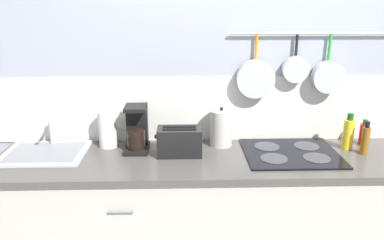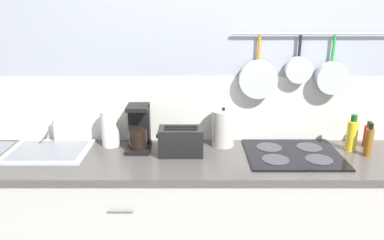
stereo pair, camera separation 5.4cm
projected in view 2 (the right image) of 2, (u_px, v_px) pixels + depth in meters
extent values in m
cube|color=#999EA8|center=(250.00, 84.00, 2.50)|extent=(7.20, 0.06, 2.60)
cube|color=silver|center=(249.00, 108.00, 2.55)|extent=(7.20, 0.07, 0.44)
cylinder|color=#B7BABF|center=(316.00, 34.00, 2.35)|extent=(1.07, 0.02, 0.02)
cylinder|color=orange|center=(258.00, 47.00, 2.37)|extent=(0.02, 0.02, 0.15)
cylinder|color=#B7BABF|center=(257.00, 79.00, 2.41)|extent=(0.25, 0.05, 0.25)
cylinder|color=black|center=(299.00, 46.00, 2.37)|extent=(0.02, 0.02, 0.13)
cylinder|color=#B7BABF|center=(297.00, 70.00, 2.40)|extent=(0.17, 0.04, 0.17)
cylinder|color=green|center=(332.00, 48.00, 2.38)|extent=(0.02, 0.02, 0.16)
cylinder|color=#B7BABF|center=(330.00, 78.00, 2.40)|extent=(0.21, 0.06, 0.21)
cube|color=#B7B2A8|center=(252.00, 225.00, 2.44)|extent=(3.16, 0.56, 0.88)
cylinder|color=slate|center=(120.00, 211.00, 2.07)|extent=(0.14, 0.01, 0.01)
cube|color=#4C4742|center=(255.00, 160.00, 2.30)|extent=(3.20, 0.60, 0.03)
cube|color=#B7BABF|center=(47.00, 152.00, 2.37)|extent=(0.51, 0.40, 0.01)
cube|color=slate|center=(47.00, 150.00, 2.36)|extent=(0.43, 0.32, 0.00)
cylinder|color=#B7BABF|center=(54.00, 131.00, 2.48)|extent=(0.03, 0.03, 0.18)
cylinder|color=#B7BABF|center=(48.00, 123.00, 2.38)|extent=(0.02, 0.16, 0.02)
cylinder|color=white|center=(109.00, 128.00, 2.45)|extent=(0.12, 0.12, 0.24)
cube|color=black|center=(138.00, 148.00, 2.42)|extent=(0.15, 0.21, 0.02)
cube|color=black|center=(138.00, 125.00, 2.44)|extent=(0.14, 0.07, 0.29)
cylinder|color=black|center=(137.00, 139.00, 2.37)|extent=(0.11, 0.11, 0.12)
cube|color=black|center=(136.00, 107.00, 2.36)|extent=(0.14, 0.16, 0.02)
cube|color=black|center=(180.00, 141.00, 2.32)|extent=(0.27, 0.15, 0.17)
cube|color=black|center=(179.00, 129.00, 2.27)|extent=(0.21, 0.03, 0.00)
cube|color=black|center=(180.00, 126.00, 2.32)|extent=(0.21, 0.03, 0.00)
cube|color=black|center=(156.00, 136.00, 2.31)|extent=(0.02, 0.02, 0.02)
cylinder|color=beige|center=(222.00, 128.00, 2.46)|extent=(0.15, 0.15, 0.24)
sphere|color=black|center=(222.00, 109.00, 2.42)|extent=(0.02, 0.02, 0.02)
cube|color=black|center=(292.00, 154.00, 2.33)|extent=(0.58, 0.49, 0.01)
cylinder|color=#38383D|center=(274.00, 159.00, 2.24)|extent=(0.16, 0.16, 0.00)
cylinder|color=#38383D|center=(318.00, 159.00, 2.24)|extent=(0.16, 0.16, 0.00)
cylinder|color=#38383D|center=(268.00, 147.00, 2.43)|extent=(0.16, 0.16, 0.00)
cylinder|color=#38383D|center=(308.00, 147.00, 2.43)|extent=(0.16, 0.16, 0.00)
cylinder|color=yellow|center=(350.00, 136.00, 2.38)|extent=(0.07, 0.07, 0.20)
cylinder|color=#194C19|center=(353.00, 118.00, 2.35)|extent=(0.04, 0.04, 0.04)
cylinder|color=#8C5919|center=(367.00, 142.00, 2.30)|extent=(0.05, 0.05, 0.17)
cylinder|color=black|center=(370.00, 126.00, 2.27)|extent=(0.03, 0.03, 0.04)
cylinder|color=red|center=(366.00, 136.00, 2.45)|extent=(0.06, 0.06, 0.14)
cylinder|color=#194C19|center=(368.00, 123.00, 2.43)|extent=(0.03, 0.03, 0.03)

